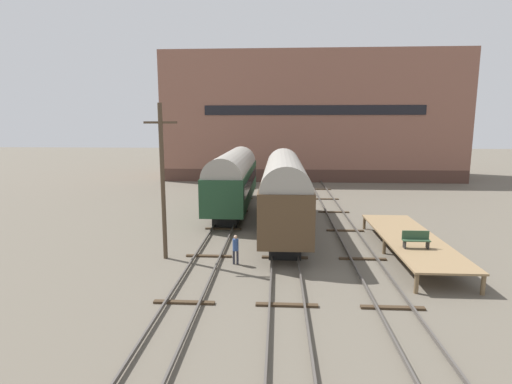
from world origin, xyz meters
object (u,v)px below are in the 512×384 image
(train_car_brown, at_px, (284,188))
(utility_pole, at_px, (163,180))
(bench, at_px, (416,239))
(person_worker, at_px, (236,247))
(train_car_green, at_px, (233,177))

(train_car_brown, relative_size, utility_pole, 1.82)
(bench, height_order, person_worker, bench)
(person_worker, bearing_deg, train_car_green, 96.95)
(bench, distance_m, person_worker, 9.55)
(person_worker, bearing_deg, utility_pole, 169.48)
(bench, bearing_deg, train_car_green, 129.86)
(train_car_brown, relative_size, train_car_green, 1.03)
(bench, bearing_deg, utility_pole, 177.82)
(person_worker, relative_size, utility_pole, 0.19)
(bench, relative_size, person_worker, 0.87)
(train_car_green, relative_size, person_worker, 9.36)
(train_car_green, distance_m, bench, 17.52)
(train_car_brown, distance_m, bench, 9.77)
(bench, height_order, utility_pole, utility_pole)
(utility_pole, bearing_deg, person_worker, -10.52)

